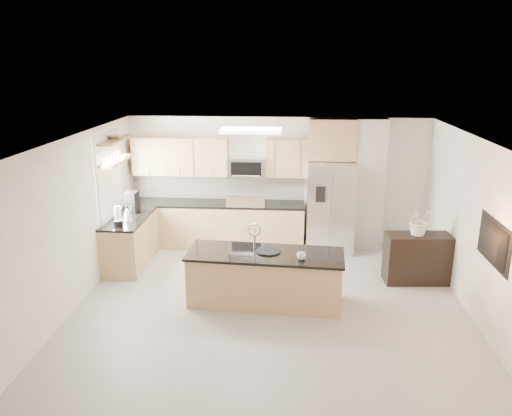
# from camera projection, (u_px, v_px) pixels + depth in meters

# --- Properties ---
(floor) EXTENTS (6.50, 6.50, 0.00)m
(floor) POSITION_uv_depth(u_px,v_px,m) (270.00, 318.00, 7.42)
(floor) COLOR #B0ADA7
(floor) RESTS_ON ground
(ceiling) EXTENTS (6.00, 6.50, 0.02)m
(ceiling) POSITION_uv_depth(u_px,v_px,m) (271.00, 144.00, 6.67)
(ceiling) COLOR white
(ceiling) RESTS_ON wall_back
(wall_back) EXTENTS (6.00, 0.02, 2.60)m
(wall_back) POSITION_uv_depth(u_px,v_px,m) (277.00, 181.00, 10.15)
(wall_back) COLOR white
(wall_back) RESTS_ON floor
(wall_front) EXTENTS (6.00, 0.02, 2.60)m
(wall_front) POSITION_uv_depth(u_px,v_px,m) (252.00, 375.00, 3.94)
(wall_front) COLOR white
(wall_front) RESTS_ON floor
(wall_left) EXTENTS (0.02, 6.50, 2.60)m
(wall_left) POSITION_uv_depth(u_px,v_px,m) (64.00, 231.00, 7.25)
(wall_left) COLOR white
(wall_left) RESTS_ON floor
(wall_right) EXTENTS (0.02, 6.50, 2.60)m
(wall_right) POSITION_uv_depth(u_px,v_px,m) (488.00, 241.00, 6.84)
(wall_right) COLOR white
(wall_right) RESTS_ON floor
(back_counter) EXTENTS (3.55, 0.66, 1.44)m
(back_counter) POSITION_uv_depth(u_px,v_px,m) (216.00, 224.00, 10.16)
(back_counter) COLOR tan
(back_counter) RESTS_ON floor
(left_counter) EXTENTS (0.66, 1.50, 0.92)m
(left_counter) POSITION_uv_depth(u_px,v_px,m) (130.00, 241.00, 9.23)
(left_counter) COLOR tan
(left_counter) RESTS_ON floor
(range) EXTENTS (0.76, 0.64, 1.14)m
(range) POSITION_uv_depth(u_px,v_px,m) (247.00, 224.00, 10.11)
(range) COLOR black
(range) RESTS_ON floor
(upper_cabinets) EXTENTS (3.50, 0.33, 0.75)m
(upper_cabinets) POSITION_uv_depth(u_px,v_px,m) (212.00, 157.00, 9.93)
(upper_cabinets) COLOR tan
(upper_cabinets) RESTS_ON wall_back
(microwave) EXTENTS (0.76, 0.40, 0.40)m
(microwave) POSITION_uv_depth(u_px,v_px,m) (247.00, 167.00, 9.90)
(microwave) COLOR silver
(microwave) RESTS_ON upper_cabinets
(refrigerator) EXTENTS (0.92, 0.78, 1.78)m
(refrigerator) POSITION_uv_depth(u_px,v_px,m) (330.00, 207.00, 9.84)
(refrigerator) COLOR silver
(refrigerator) RESTS_ON floor
(partition_column) EXTENTS (0.60, 0.30, 2.60)m
(partition_column) POSITION_uv_depth(u_px,v_px,m) (369.00, 185.00, 9.88)
(partition_column) COLOR beige
(partition_column) RESTS_ON floor
(window) EXTENTS (0.04, 1.15, 1.65)m
(window) POSITION_uv_depth(u_px,v_px,m) (109.00, 178.00, 8.91)
(window) COLOR white
(window) RESTS_ON wall_left
(shelf_lower) EXTENTS (0.30, 1.20, 0.04)m
(shelf_lower) POSITION_uv_depth(u_px,v_px,m) (116.00, 161.00, 8.91)
(shelf_lower) COLOR brown
(shelf_lower) RESTS_ON wall_left
(shelf_upper) EXTENTS (0.30, 1.20, 0.04)m
(shelf_upper) POSITION_uv_depth(u_px,v_px,m) (115.00, 140.00, 8.81)
(shelf_upper) COLOR brown
(shelf_upper) RESTS_ON wall_left
(ceiling_fixture) EXTENTS (1.00, 0.50, 0.06)m
(ceiling_fixture) POSITION_uv_depth(u_px,v_px,m) (251.00, 130.00, 8.24)
(ceiling_fixture) COLOR white
(ceiling_fixture) RESTS_ON ceiling
(island) EXTENTS (2.46, 1.04, 1.26)m
(island) POSITION_uv_depth(u_px,v_px,m) (265.00, 278.00, 7.78)
(island) COLOR tan
(island) RESTS_ON floor
(credenza) EXTENTS (1.10, 0.53, 0.86)m
(credenza) POSITION_uv_depth(u_px,v_px,m) (417.00, 258.00, 8.51)
(credenza) COLOR black
(credenza) RESTS_ON floor
(cup) EXTENTS (0.19, 0.19, 0.11)m
(cup) POSITION_uv_depth(u_px,v_px,m) (301.00, 256.00, 7.39)
(cup) COLOR white
(cup) RESTS_ON island
(platter) EXTENTS (0.40, 0.40, 0.02)m
(platter) POSITION_uv_depth(u_px,v_px,m) (268.00, 251.00, 7.70)
(platter) COLOR black
(platter) RESTS_ON island
(blender) EXTENTS (0.16, 0.16, 0.36)m
(blender) POSITION_uv_depth(u_px,v_px,m) (118.00, 218.00, 8.56)
(blender) COLOR black
(blender) RESTS_ON left_counter
(kettle) EXTENTS (0.22, 0.22, 0.28)m
(kettle) POSITION_uv_depth(u_px,v_px,m) (127.00, 214.00, 8.89)
(kettle) COLOR silver
(kettle) RESTS_ON left_counter
(coffee_maker) EXTENTS (0.22, 0.27, 0.39)m
(coffee_maker) POSITION_uv_depth(u_px,v_px,m) (132.00, 203.00, 9.35)
(coffee_maker) COLOR black
(coffee_maker) RESTS_ON left_counter
(bowl) EXTENTS (0.40, 0.40, 0.09)m
(bowl) POSITION_uv_depth(u_px,v_px,m) (115.00, 136.00, 8.82)
(bowl) COLOR silver
(bowl) RESTS_ON shelf_upper
(flower_vase) EXTENTS (0.84, 0.79, 0.76)m
(flower_vase) POSITION_uv_depth(u_px,v_px,m) (420.00, 213.00, 8.28)
(flower_vase) COLOR white
(flower_vase) RESTS_ON credenza
(television) EXTENTS (0.14, 1.08, 0.62)m
(television) POSITION_uv_depth(u_px,v_px,m) (488.00, 242.00, 6.64)
(television) COLOR black
(television) RESTS_ON wall_right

